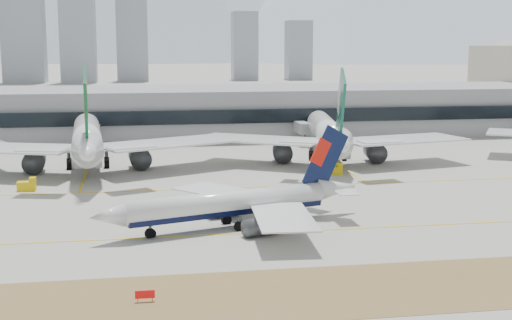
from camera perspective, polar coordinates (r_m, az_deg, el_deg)
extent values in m
plane|color=gray|center=(115.14, 3.18, -5.06)|extent=(3000.00, 3000.00, 0.00)
cube|color=olive|center=(85.57, 8.05, -10.21)|extent=(360.00, 18.00, 0.06)
cube|color=yellow|center=(110.43, 3.76, -5.67)|extent=(360.00, 0.45, 0.04)
cube|color=yellow|center=(143.81, 0.51, -2.15)|extent=(360.00, 0.45, 0.04)
cylinder|color=white|center=(111.19, -2.31, -3.44)|extent=(32.84, 13.68, 3.64)
cube|color=black|center=(111.41, -2.31, -3.94)|extent=(32.04, 12.96, 1.64)
cone|color=white|center=(104.66, -11.89, -4.44)|extent=(5.96, 5.03, 3.64)
cone|color=white|center=(121.00, 6.45, -2.23)|extent=(8.17, 5.74, 3.64)
cube|color=white|center=(122.03, -2.52, -2.57)|extent=(17.83, 19.07, 0.22)
cube|color=white|center=(124.09, 4.69, -1.79)|extent=(5.61, 6.03, 0.15)
cylinder|color=#3F4247|center=(118.71, -2.64, -3.89)|extent=(6.13, 4.30, 2.73)
cube|color=#3F4247|center=(118.46, -2.64, -3.38)|extent=(2.29, 0.97, 1.28)
cube|color=white|center=(104.52, 2.21, -4.57)|extent=(9.51, 18.51, 0.22)
cube|color=white|center=(116.35, 7.18, -2.57)|extent=(3.25, 5.11, 0.15)
cylinder|color=#3F4247|center=(106.99, 0.43, -5.34)|extent=(6.13, 4.30, 2.73)
cube|color=#3F4247|center=(106.72, 0.43, -4.78)|extent=(2.29, 0.97, 1.28)
cube|color=#09143B|center=(118.84, 5.56, 0.06)|extent=(8.67, 3.07, 11.41)
cube|color=red|center=(118.15, 5.20, 0.62)|extent=(3.99, 1.63, 4.89)
cylinder|color=#3F4247|center=(107.24, -8.46, -5.61)|extent=(0.44, 0.44, 2.19)
cylinder|color=black|center=(107.36, -8.45, -5.85)|extent=(1.76, 1.11, 1.64)
cylinder|color=#3F4247|center=(110.18, -1.34, -5.11)|extent=(0.44, 0.44, 2.19)
cylinder|color=black|center=(110.30, -1.33, -5.34)|extent=(1.76, 1.11, 1.64)
cylinder|color=#3F4247|center=(114.33, -2.39, -4.59)|extent=(0.44, 0.44, 2.19)
cylinder|color=black|center=(114.43, -2.39, -4.81)|extent=(1.76, 1.11, 1.64)
cylinder|color=white|center=(169.91, -13.36, 1.80)|extent=(9.67, 49.64, 6.52)
cube|color=slate|center=(170.14, -13.34, 1.20)|extent=(8.63, 48.59, 2.94)
cone|color=white|center=(198.15, -13.40, 2.82)|extent=(6.99, 7.94, 6.52)
cone|color=white|center=(139.93, -13.32, 0.59)|extent=(7.21, 11.35, 6.52)
cube|color=white|center=(163.80, -7.17, 1.36)|extent=(34.44, 26.50, 0.39)
cube|color=white|center=(142.15, -9.92, 1.04)|extent=(10.26, 7.83, 0.26)
cylinder|color=#3F4247|center=(167.01, -9.27, 0.22)|extent=(5.41, 8.52, 4.89)
cube|color=#3F4247|center=(166.72, -9.29, 0.88)|extent=(0.71, 3.45, 2.28)
cube|color=white|center=(163.81, -19.51, 0.90)|extent=(34.24, 23.47, 0.39)
cube|color=white|center=(142.15, -16.75, 0.78)|extent=(10.04, 6.91, 0.26)
cylinder|color=#3F4247|center=(167.02, -17.33, -0.08)|extent=(5.41, 8.52, 4.89)
cube|color=#3F4247|center=(166.73, -17.36, 0.58)|extent=(0.71, 3.45, 2.28)
cube|color=#0B512C|center=(142.43, -13.44, 3.88)|extent=(1.46, 13.65, 17.50)
cube|color=orange|center=(143.64, -13.47, 4.68)|extent=(1.11, 6.18, 7.49)
cylinder|color=#3F4247|center=(189.18, -13.33, 0.94)|extent=(0.78, 0.78, 3.91)
cylinder|color=black|center=(189.29, -13.32, 0.69)|extent=(1.33, 3.00, 2.94)
cylinder|color=#3F4247|center=(169.34, -14.73, -0.07)|extent=(0.78, 0.78, 3.91)
cylinder|color=black|center=(169.47, -14.72, -0.34)|extent=(1.33, 3.00, 2.94)
cylinder|color=#3F4247|center=(169.34, -11.86, 0.04)|extent=(0.78, 0.78, 3.91)
cylinder|color=black|center=(169.46, -11.85, -0.23)|extent=(1.33, 3.00, 2.94)
cylinder|color=white|center=(178.05, 5.74, 2.25)|extent=(14.06, 48.04, 6.30)
cube|color=slate|center=(178.27, 5.73, 1.70)|extent=(12.97, 46.94, 2.84)
cone|color=white|center=(205.21, 4.94, 3.18)|extent=(7.41, 8.22, 6.30)
cone|color=white|center=(149.27, 6.90, 1.20)|extent=(7.96, 11.48, 6.30)
cube|color=white|center=(173.95, 11.56, 1.63)|extent=(32.54, 20.10, 0.38)
cube|color=white|center=(152.39, 9.87, 1.47)|extent=(9.41, 5.89, 0.25)
cylinder|color=#3F4247|center=(176.43, 9.51, 0.66)|extent=(5.97, 8.61, 4.73)
cube|color=#3F4247|center=(176.16, 9.53, 1.27)|extent=(1.01, 3.34, 2.21)
cube|color=white|center=(170.25, 0.27, 1.66)|extent=(33.04, 27.62, 0.38)
cube|color=white|center=(150.36, 3.71, 1.48)|extent=(9.97, 8.18, 0.25)
cylinder|color=#3F4247|center=(174.01, 2.13, 0.66)|extent=(5.97, 8.61, 4.73)
cube|color=#3F4247|center=(173.74, 2.13, 1.28)|extent=(1.01, 3.34, 2.21)
cube|color=#13533F|center=(151.69, 6.80, 4.17)|extent=(2.73, 13.09, 16.90)
cube|color=#ABB2B5|center=(152.85, 6.76, 4.90)|extent=(1.66, 5.98, 7.23)
cylinder|color=#3F4247|center=(196.56, 5.17, 1.43)|extent=(0.76, 0.76, 3.78)
cylinder|color=black|center=(196.67, 5.16, 1.20)|extent=(1.55, 2.98, 2.84)
cylinder|color=#3F4247|center=(177.04, 4.44, 0.58)|extent=(0.76, 0.76, 3.78)
cylinder|color=black|center=(177.16, 4.43, 0.33)|extent=(1.55, 2.98, 2.84)
cylinder|color=#3F4247|center=(177.90, 7.07, 0.58)|extent=(0.76, 0.76, 3.78)
cylinder|color=black|center=(178.02, 7.06, 0.33)|extent=(1.55, 2.98, 2.84)
cube|color=gray|center=(226.10, -3.34, 3.90)|extent=(280.00, 42.00, 15.00)
cube|color=black|center=(204.81, -2.66, 3.48)|extent=(280.00, 1.20, 4.00)
cube|color=beige|center=(279.07, 19.32, 5.76)|extent=(2.00, 57.00, 27.90)
cube|color=red|center=(81.48, -8.88, -10.58)|extent=(2.20, 0.15, 0.90)
cylinder|color=orange|center=(81.70, -9.44, -11.02)|extent=(0.10, 0.10, 0.50)
cylinder|color=orange|center=(81.71, -8.29, -10.99)|extent=(0.10, 0.10, 0.50)
cube|color=yellow|center=(147.08, -17.88, -2.00)|extent=(3.50, 2.00, 1.80)
cube|color=yellow|center=(146.70, -17.44, -1.53)|extent=(1.20, 1.80, 1.00)
cylinder|color=black|center=(146.59, -18.38, -2.28)|extent=(0.70, 0.30, 0.70)
cylinder|color=black|center=(148.14, -18.29, -2.16)|extent=(0.70, 0.30, 0.70)
cylinder|color=black|center=(146.24, -17.45, -2.26)|extent=(0.70, 0.30, 0.70)
cylinder|color=black|center=(147.80, -17.37, -2.14)|extent=(0.70, 0.30, 0.70)
cube|color=yellow|center=(158.49, 6.24, -0.82)|extent=(3.50, 2.00, 1.80)
cube|color=yellow|center=(158.62, 6.66, -0.38)|extent=(1.20, 1.80, 1.00)
cylinder|color=black|center=(157.50, 5.90, -1.08)|extent=(0.70, 0.30, 0.70)
cylinder|color=black|center=(159.02, 5.74, -0.98)|extent=(0.70, 0.30, 0.70)
cylinder|color=black|center=(158.16, 6.73, -1.05)|extent=(0.70, 0.30, 0.70)
cylinder|color=black|center=(159.67, 6.57, -0.95)|extent=(0.70, 0.30, 0.70)
cube|color=#8C939F|center=(569.48, -18.11, 9.92)|extent=(30.00, 27.00, 80.00)
cube|color=#8C939F|center=(560.78, -14.13, 11.65)|extent=(26.00, 23.40, 110.00)
cube|color=#8C939F|center=(573.77, -9.89, 9.73)|extent=(24.00, 21.60, 70.00)
cube|color=#8C939F|center=(585.72, -0.92, 9.11)|extent=(20.00, 18.00, 55.00)
cube|color=#8C939F|center=(594.33, 3.42, 8.76)|extent=(20.00, 18.00, 48.00)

